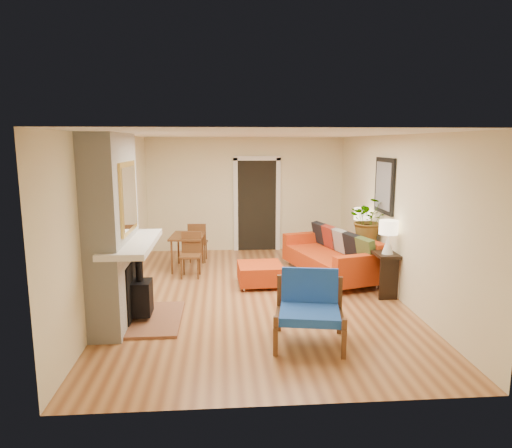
{
  "coord_description": "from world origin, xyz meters",
  "views": [
    {
      "loc": [
        -0.56,
        -7.19,
        2.47
      ],
      "look_at": [
        0.0,
        0.2,
        1.15
      ],
      "focal_mm": 32.0,
      "sensor_mm": 36.0,
      "label": 1
    }
  ],
  "objects_px": {
    "lamp_near": "(388,233)",
    "lamp_far": "(362,219)",
    "houseplant": "(369,219)",
    "blue_chair": "(310,304)",
    "console_table": "(372,252)",
    "dining_table": "(191,242)",
    "ottoman": "(260,273)",
    "sofa": "(334,255)"
  },
  "relations": [
    {
      "from": "lamp_near",
      "to": "lamp_far",
      "type": "distance_m",
      "value": 1.39
    },
    {
      "from": "ottoman",
      "to": "console_table",
      "type": "distance_m",
      "value": 2.01
    },
    {
      "from": "lamp_far",
      "to": "sofa",
      "type": "bearing_deg",
      "value": -169.83
    },
    {
      "from": "lamp_far",
      "to": "houseplant",
      "type": "relative_size",
      "value": 0.67
    },
    {
      "from": "console_table",
      "to": "lamp_near",
      "type": "height_order",
      "value": "lamp_near"
    },
    {
      "from": "lamp_far",
      "to": "blue_chair",
      "type": "bearing_deg",
      "value": -118.05
    },
    {
      "from": "sofa",
      "to": "blue_chair",
      "type": "relative_size",
      "value": 2.46
    },
    {
      "from": "dining_table",
      "to": "lamp_near",
      "type": "bearing_deg",
      "value": -31.3
    },
    {
      "from": "dining_table",
      "to": "lamp_near",
      "type": "height_order",
      "value": "lamp_near"
    },
    {
      "from": "lamp_far",
      "to": "houseplant",
      "type": "xyz_separation_m",
      "value": [
        -0.01,
        -0.44,
        0.07
      ]
    },
    {
      "from": "console_table",
      "to": "blue_chair",
      "type": "bearing_deg",
      "value": -124.61
    },
    {
      "from": "ottoman",
      "to": "lamp_far",
      "type": "height_order",
      "value": "lamp_far"
    },
    {
      "from": "blue_chair",
      "to": "dining_table",
      "type": "height_order",
      "value": "blue_chair"
    },
    {
      "from": "dining_table",
      "to": "lamp_far",
      "type": "xyz_separation_m",
      "value": [
        3.25,
        -0.59,
        0.52
      ]
    },
    {
      "from": "lamp_near",
      "to": "houseplant",
      "type": "relative_size",
      "value": 0.67
    },
    {
      "from": "sofa",
      "to": "houseplant",
      "type": "bearing_deg",
      "value": -33.17
    },
    {
      "from": "lamp_far",
      "to": "ottoman",
      "type": "bearing_deg",
      "value": -162.9
    },
    {
      "from": "console_table",
      "to": "ottoman",
      "type": "bearing_deg",
      "value": 178.45
    },
    {
      "from": "ottoman",
      "to": "console_table",
      "type": "height_order",
      "value": "console_table"
    },
    {
      "from": "ottoman",
      "to": "lamp_far",
      "type": "bearing_deg",
      "value": 17.1
    },
    {
      "from": "console_table",
      "to": "lamp_near",
      "type": "bearing_deg",
      "value": -90.0
    },
    {
      "from": "ottoman",
      "to": "lamp_near",
      "type": "distance_m",
      "value": 2.29
    },
    {
      "from": "lamp_far",
      "to": "houseplant",
      "type": "bearing_deg",
      "value": -91.29
    },
    {
      "from": "lamp_far",
      "to": "houseplant",
      "type": "height_order",
      "value": "houseplant"
    },
    {
      "from": "houseplant",
      "to": "blue_chair",
      "type": "bearing_deg",
      "value": -122.01
    },
    {
      "from": "console_table",
      "to": "houseplant",
      "type": "distance_m",
      "value": 0.59
    },
    {
      "from": "lamp_near",
      "to": "lamp_far",
      "type": "height_order",
      "value": "same"
    },
    {
      "from": "blue_chair",
      "to": "lamp_far",
      "type": "relative_size",
      "value": 1.81
    },
    {
      "from": "ottoman",
      "to": "lamp_far",
      "type": "xyz_separation_m",
      "value": [
        1.98,
        0.61,
        0.84
      ]
    },
    {
      "from": "console_table",
      "to": "lamp_far",
      "type": "height_order",
      "value": "lamp_far"
    },
    {
      "from": "blue_chair",
      "to": "lamp_near",
      "type": "xyz_separation_m",
      "value": [
        1.55,
        1.52,
        0.59
      ]
    },
    {
      "from": "blue_chair",
      "to": "console_table",
      "type": "relative_size",
      "value": 0.53
    },
    {
      "from": "sofa",
      "to": "ottoman",
      "type": "relative_size",
      "value": 3.08
    },
    {
      "from": "lamp_near",
      "to": "lamp_far",
      "type": "bearing_deg",
      "value": 90.0
    },
    {
      "from": "ottoman",
      "to": "lamp_near",
      "type": "height_order",
      "value": "lamp_near"
    },
    {
      "from": "dining_table",
      "to": "houseplant",
      "type": "xyz_separation_m",
      "value": [
        3.24,
        -1.03,
        0.58
      ]
    },
    {
      "from": "blue_chair",
      "to": "dining_table",
      "type": "xyz_separation_m",
      "value": [
        -1.7,
        3.49,
        0.07
      ]
    },
    {
      "from": "sofa",
      "to": "lamp_near",
      "type": "relative_size",
      "value": 4.46
    },
    {
      "from": "blue_chair",
      "to": "dining_table",
      "type": "distance_m",
      "value": 3.88
    },
    {
      "from": "dining_table",
      "to": "console_table",
      "type": "height_order",
      "value": "dining_table"
    },
    {
      "from": "console_table",
      "to": "houseplant",
      "type": "relative_size",
      "value": 2.29
    },
    {
      "from": "dining_table",
      "to": "lamp_far",
      "type": "height_order",
      "value": "lamp_far"
    }
  ]
}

